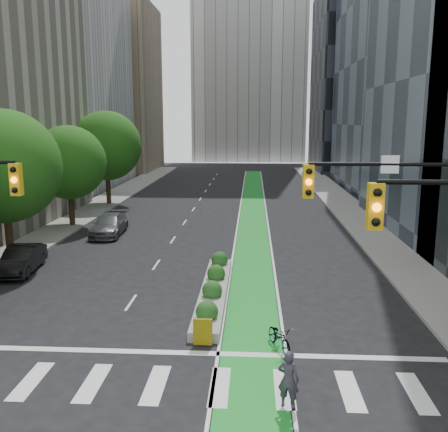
# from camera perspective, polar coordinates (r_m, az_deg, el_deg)

# --- Properties ---
(ground) EXTENTS (160.00, 160.00, 0.00)m
(ground) POSITION_cam_1_polar(r_m,az_deg,el_deg) (17.46, -7.14, -16.97)
(ground) COLOR black
(ground) RESTS_ON ground
(sidewalk_left) EXTENTS (3.60, 90.00, 0.15)m
(sidewalk_left) POSITION_cam_1_polar(r_m,az_deg,el_deg) (43.54, -16.56, -0.19)
(sidewalk_left) COLOR gray
(sidewalk_left) RESTS_ON ground
(sidewalk_right) EXTENTS (3.60, 90.00, 0.15)m
(sidewalk_right) POSITION_cam_1_polar(r_m,az_deg,el_deg) (41.90, 15.44, -0.56)
(sidewalk_right) COLOR gray
(sidewalk_right) RESTS_ON ground
(bike_lane_paint) EXTENTS (2.20, 70.00, 0.01)m
(bike_lane_paint) POSITION_cam_1_polar(r_m,az_deg,el_deg) (45.88, 3.32, 0.71)
(bike_lane_paint) COLOR #1A902A
(bike_lane_paint) RESTS_ON ground
(building_tan_far) EXTENTS (14.00, 16.00, 26.00)m
(building_tan_far) POSITION_cam_1_polar(r_m,az_deg,el_deg) (84.48, -12.84, 13.98)
(building_tan_far) COLOR tan
(building_tan_far) RESTS_ON ground
(building_glass_far) EXTENTS (14.00, 24.00, 42.00)m
(building_glass_far) POSITION_cam_1_polar(r_m,az_deg,el_deg) (64.10, 21.18, 21.82)
(building_glass_far) COLOR #19212D
(building_glass_far) RESTS_ON ground
(building_dark_end) EXTENTS (14.00, 18.00, 28.00)m
(building_dark_end) POSITION_cam_1_polar(r_m,az_deg,el_deg) (85.08, 15.37, 14.52)
(building_dark_end) COLOR black
(building_dark_end) RESTS_ON ground
(tree_mid) EXTENTS (6.40, 6.40, 8.78)m
(tree_mid) POSITION_cam_1_polar(r_m,az_deg,el_deg) (30.64, -23.90, 5.18)
(tree_mid) COLOR black
(tree_mid) RESTS_ON ground
(tree_midfar) EXTENTS (5.60, 5.60, 7.76)m
(tree_midfar) POSITION_cam_1_polar(r_m,az_deg,el_deg) (39.82, -17.30, 5.85)
(tree_midfar) COLOR black
(tree_midfar) RESTS_ON ground
(tree_far) EXTENTS (6.60, 6.60, 9.00)m
(tree_far) POSITION_cam_1_polar(r_m,az_deg,el_deg) (49.24, -13.28, 7.81)
(tree_far) COLOR black
(tree_far) RESTS_ON ground
(signal_right) EXTENTS (5.82, 0.51, 7.20)m
(signal_right) POSITION_cam_1_polar(r_m,az_deg,el_deg) (16.97, 22.93, -1.31)
(signal_right) COLOR black
(signal_right) RESTS_ON ground
(median_planter) EXTENTS (1.20, 10.26, 1.10)m
(median_planter) POSITION_cam_1_polar(r_m,az_deg,el_deg) (23.58, -1.16, -8.31)
(median_planter) COLOR gray
(median_planter) RESTS_ON ground
(bicycle) EXTENTS (1.23, 1.86, 0.92)m
(bicycle) POSITION_cam_1_polar(r_m,az_deg,el_deg) (18.60, 6.35, -13.55)
(bicycle) COLOR gray
(bicycle) RESTS_ON ground
(cyclist) EXTENTS (0.74, 0.61, 1.74)m
(cyclist) POSITION_cam_1_polar(r_m,az_deg,el_deg) (15.08, 7.37, -18.04)
(cyclist) COLOR #34313A
(cyclist) RESTS_ON ground
(parked_car_left_mid) EXTENTS (2.00, 4.50, 1.44)m
(parked_car_left_mid) POSITION_cam_1_polar(r_m,az_deg,el_deg) (29.21, -22.13, -4.62)
(parked_car_left_mid) COLOR black
(parked_car_left_mid) RESTS_ON ground
(parked_car_left_far) EXTENTS (2.30, 5.15, 1.47)m
(parked_car_left_far) POSITION_cam_1_polar(r_m,az_deg,el_deg) (36.71, -13.00, -0.99)
(parked_car_left_far) COLOR #535558
(parked_car_left_far) RESTS_ON ground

